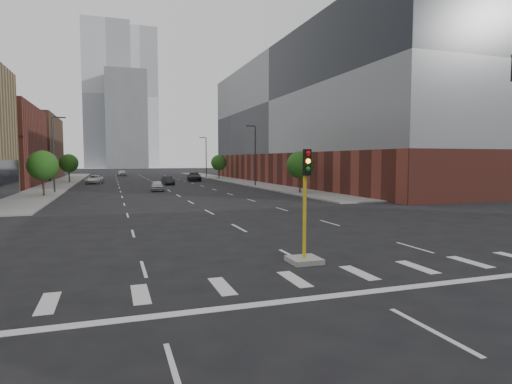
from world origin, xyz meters
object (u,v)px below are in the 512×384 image
car_near_left (157,186)px  car_far_left (94,179)px  car_deep_right (194,176)px  car_distant (122,173)px  car_mid_right (168,181)px  median_traffic_signal (305,238)px

car_near_left → car_far_left: size_ratio=0.76×
car_far_left → car_deep_right: bearing=17.9°
car_near_left → car_distant: bearing=98.3°
car_far_left → car_mid_right: bearing=-26.0°
median_traffic_signal → car_distant: size_ratio=0.99×
median_traffic_signal → car_near_left: median_traffic_signal is taller
car_near_left → car_deep_right: size_ratio=0.66×
car_distant → car_far_left: bearing=-106.6°
median_traffic_signal → car_deep_right: median_traffic_signal is taller
car_mid_right → car_far_left: bearing=142.2°
median_traffic_signal → car_deep_right: size_ratio=0.74×
car_deep_right → car_distant: size_ratio=1.34×
car_far_left → car_distant: 34.04m
median_traffic_signal → car_mid_right: (1.50, 54.19, -0.30)m
median_traffic_signal → car_near_left: size_ratio=1.13×
median_traffic_signal → car_far_left: (-9.76, 61.68, -0.26)m
car_near_left → car_mid_right: size_ratio=0.95×
car_distant → car_mid_right: bearing=-89.4°
car_mid_right → car_distant: 41.57m
median_traffic_signal → car_near_left: bearing=92.1°
car_far_left → car_distant: size_ratio=1.16×
car_deep_right → car_distant: car_deep_right is taller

